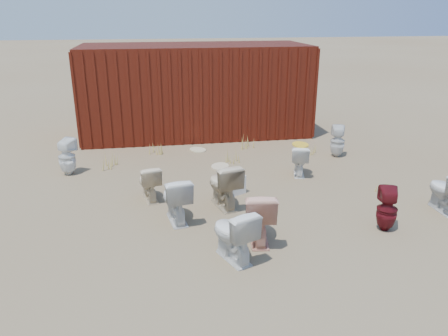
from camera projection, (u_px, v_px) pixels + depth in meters
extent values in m
plane|color=brown|center=(230.00, 209.00, 7.54)|extent=(100.00, 100.00, 0.00)
cube|color=#43120B|center=(196.00, 90.00, 11.96)|extent=(6.00, 2.40, 2.40)
imported|color=silver|center=(176.00, 199.00, 7.02)|extent=(0.54, 0.82, 0.77)
imported|color=#E49E83|center=(259.00, 215.00, 6.40)|extent=(0.57, 0.86, 0.82)
imported|color=silver|center=(233.00, 234.00, 5.92)|extent=(0.68, 0.86, 0.77)
imported|color=#5D1016|center=(387.00, 209.00, 6.73)|extent=(0.41, 0.41, 0.70)
imported|color=silver|center=(446.00, 191.00, 7.38)|extent=(0.42, 0.73, 0.74)
imported|color=white|center=(67.00, 157.00, 9.04)|extent=(0.47, 0.48, 0.77)
imported|color=#C6B391|center=(224.00, 185.00, 7.54)|extent=(0.63, 0.88, 0.81)
imported|color=beige|center=(149.00, 182.00, 7.84)|extent=(0.49, 0.71, 0.66)
imported|color=white|center=(299.00, 160.00, 9.04)|extent=(0.52, 0.70, 0.64)
imported|color=silver|center=(338.00, 141.00, 10.18)|extent=(0.43, 0.43, 0.74)
ellipsoid|color=yellow|center=(300.00, 145.00, 8.93)|extent=(0.33, 0.41, 0.02)
cube|color=silver|center=(232.00, 186.00, 8.09)|extent=(0.54, 0.41, 0.35)
ellipsoid|color=beige|center=(220.00, 166.00, 9.60)|extent=(0.54, 0.60, 0.02)
ellipsoid|color=beige|center=(198.00, 150.00, 10.75)|extent=(0.55, 0.59, 0.02)
cone|color=tan|center=(109.00, 161.00, 9.51)|extent=(0.36, 0.36, 0.31)
cone|color=tan|center=(232.00, 157.00, 9.77)|extent=(0.32, 0.32, 0.29)
cone|color=tan|center=(311.00, 148.00, 10.43)|extent=(0.36, 0.36, 0.29)
cone|color=tan|center=(156.00, 148.00, 10.45)|extent=(0.30, 0.30, 0.27)
cone|color=tan|center=(248.00, 142.00, 10.85)|extent=(0.34, 0.34, 0.33)
cone|color=tan|center=(383.00, 189.00, 8.15)|extent=(0.28, 0.28, 0.21)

